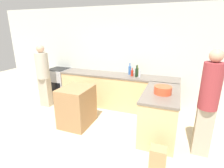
% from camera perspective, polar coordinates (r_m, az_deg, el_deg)
% --- Properties ---
extents(ground_plane, '(14.00, 14.00, 0.00)m').
position_cam_1_polar(ground_plane, '(3.37, -11.53, -21.71)').
color(ground_plane, beige).
extents(wall_back, '(8.00, 0.06, 2.70)m').
position_cam_1_polar(wall_back, '(4.95, 2.98, 8.65)').
color(wall_back, silver).
rests_on(wall_back, ground_plane).
extents(counter_back, '(3.22, 0.63, 0.93)m').
position_cam_1_polar(counter_back, '(4.86, 1.61, -2.25)').
color(counter_back, '#D6B27A').
rests_on(counter_back, ground_plane).
extents(counter_peninsula, '(0.69, 1.36, 0.93)m').
position_cam_1_polar(counter_peninsula, '(3.74, 15.35, -9.23)').
color(counter_peninsula, '#D6B27A').
rests_on(counter_peninsula, ground_plane).
extents(range_oven, '(0.59, 0.61, 0.95)m').
position_cam_1_polar(range_oven, '(5.74, -16.72, 0.16)').
color(range_oven, '#ADADB2').
rests_on(range_oven, ground_plane).
extents(island_table, '(0.63, 0.77, 0.89)m').
position_cam_1_polar(island_table, '(4.06, -11.39, -7.11)').
color(island_table, '#997047').
rests_on(island_table, ground_plane).
extents(mixing_bowl, '(0.33, 0.33, 0.15)m').
position_cam_1_polar(mixing_bowl, '(3.45, 16.26, -1.89)').
color(mixing_bowl, '#DB512D').
rests_on(mixing_bowl, counter_peninsula).
extents(hot_sauce_bottle, '(0.07, 0.07, 0.21)m').
position_cam_1_polar(hot_sauce_bottle, '(4.59, 6.59, 3.59)').
color(hot_sauce_bottle, red).
rests_on(hot_sauce_bottle, counter_back).
extents(olive_oil_bottle, '(0.06, 0.06, 0.28)m').
position_cam_1_polar(olive_oil_bottle, '(4.65, 8.23, 4.09)').
color(olive_oil_bottle, '#475B1E').
rests_on(olive_oil_bottle, counter_back).
extents(wine_bottle_dark, '(0.07, 0.07, 0.30)m').
position_cam_1_polar(wine_bottle_dark, '(4.52, 7.98, 3.77)').
color(wine_bottle_dark, black).
rests_on(wine_bottle_dark, counter_back).
extents(vinegar_bottle_clear, '(0.07, 0.07, 0.22)m').
position_cam_1_polar(vinegar_bottle_clear, '(4.51, 9.01, 3.30)').
color(vinegar_bottle_clear, silver).
rests_on(vinegar_bottle_clear, counter_back).
extents(water_bottle_blue, '(0.07, 0.07, 0.31)m').
position_cam_1_polar(water_bottle_blue, '(4.74, 5.79, 4.58)').
color(water_bottle_blue, '#386BB7').
rests_on(water_bottle_blue, counter_back).
extents(person_by_range, '(0.34, 0.34, 1.72)m').
position_cam_1_polar(person_by_range, '(5.14, -21.52, 3.04)').
color(person_by_range, '#ADA38E').
rests_on(person_by_range, ground_plane).
extents(person_at_peninsula, '(0.30, 0.30, 1.84)m').
position_cam_1_polar(person_at_peninsula, '(3.22, 28.91, -4.80)').
color(person_at_peninsula, '#ADA38E').
rests_on(person_at_peninsula, ground_plane).
extents(paper_bag, '(0.26, 0.20, 0.36)m').
position_cam_1_polar(paper_bag, '(3.06, 14.77, -22.31)').
color(paper_bag, '#A88456').
rests_on(paper_bag, ground_plane).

